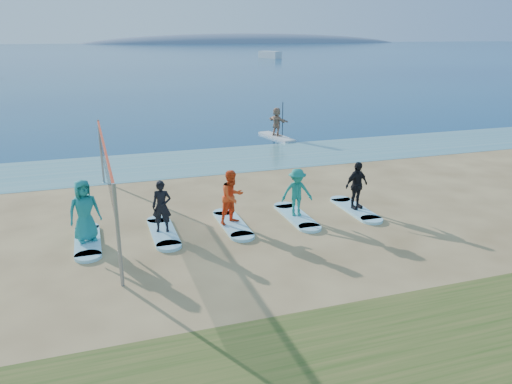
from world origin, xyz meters
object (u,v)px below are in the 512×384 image
object	(u,v)px
volleyball_net	(106,162)
surfboard_0	(88,241)
student_0	(84,211)
surfboard_3	(296,216)
boat_offshore_b	(270,58)
student_1	(162,206)
paddleboarder	(277,122)
student_3	(297,192)
surfboard_4	(355,209)
student_2	(232,197)
student_4	(357,185)
surfboard_2	(233,224)
paddleboard	(277,137)
surfboard_1	(163,232)

from	to	relation	value
volleyball_net	surfboard_0	distance (m)	2.57
student_0	surfboard_3	world-z (taller)	student_0
boat_offshore_b	student_1	bearing A→B (deg)	-131.49
surfboard_0	paddleboarder	bearing A→B (deg)	49.83
volleyball_net	student_3	bearing A→B (deg)	-15.94
paddleboarder	student_0	world-z (taller)	student_0
surfboard_4	paddleboarder	bearing A→B (deg)	81.44
volleyball_net	surfboard_0	bearing A→B (deg)	-113.94
boat_offshore_b	surfboard_4	bearing A→B (deg)	-128.33
paddleboarder	student_2	size ratio (longest dim) A/B	0.96
student_0	student_4	xyz separation A→B (m)	(8.51, 0.00, -0.09)
surfboard_2	paddleboard	bearing A→B (deg)	63.55
volleyball_net	student_4	xyz separation A→B (m)	(7.79, -1.62, -1.02)
volleyball_net	surfboard_0	size ratio (longest dim) A/B	4.13
surfboard_0	surfboard_3	distance (m)	6.38
surfboard_2	surfboard_1	bearing A→B (deg)	180.00
boat_offshore_b	surfboard_2	world-z (taller)	boat_offshore_b
student_1	surfboard_3	xyz separation A→B (m)	(4.26, 0.00, -0.81)
surfboard_0	surfboard_4	world-z (taller)	same
paddleboard	surfboard_1	xyz separation A→B (m)	(-8.23, -12.27, -0.01)
boat_offshore_b	student_2	xyz separation A→B (m)	(-38.42, -101.98, 0.92)
surfboard_2	surfboard_4	world-z (taller)	same
surfboard_0	student_0	world-z (taller)	student_0
surfboard_2	surfboard_3	xyz separation A→B (m)	(2.13, 0.00, 0.00)
volleyball_net	student_1	bearing A→B (deg)	-48.94
volleyball_net	boat_offshore_b	distance (m)	108.80
surfboard_1	surfboard_3	world-z (taller)	same
surfboard_4	student_4	size ratio (longest dim) A/B	1.39
student_1	surfboard_2	distance (m)	2.28
student_0	paddleboard	bearing A→B (deg)	33.54
student_0	surfboard_1	bearing A→B (deg)	-16.29
surfboard_4	student_4	distance (m)	0.84
surfboard_4	boat_offshore_b	bearing A→B (deg)	71.48
student_2	surfboard_3	distance (m)	2.30
surfboard_0	student_1	distance (m)	2.28
surfboard_2	student_1	bearing A→B (deg)	180.00
volleyball_net	student_1	size ratio (longest dim) A/B	5.93
paddleboarder	boat_offshore_b	bearing A→B (deg)	-41.61
student_0	student_2	xyz separation A→B (m)	(4.26, 0.00, -0.05)
paddleboarder	surfboard_2	bearing A→B (deg)	131.75
paddleboarder	surfboard_3	size ratio (longest dim) A/B	0.72
surfboard_1	student_2	xyz separation A→B (m)	(2.13, 0.00, 0.88)
volleyball_net	surfboard_4	distance (m)	8.17
boat_offshore_b	surfboard_0	xyz separation A→B (m)	(-42.67, -101.98, 0.04)
surfboard_0	surfboard_1	size ratio (longest dim) A/B	1.00
student_0	student_2	size ratio (longest dim) A/B	1.06
paddleboarder	student_0	bearing A→B (deg)	118.02
surfboard_4	student_4	xyz separation A→B (m)	(0.00, 0.00, 0.84)
student_2	surfboard_4	bearing A→B (deg)	-24.25
surfboard_3	student_3	distance (m)	0.81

